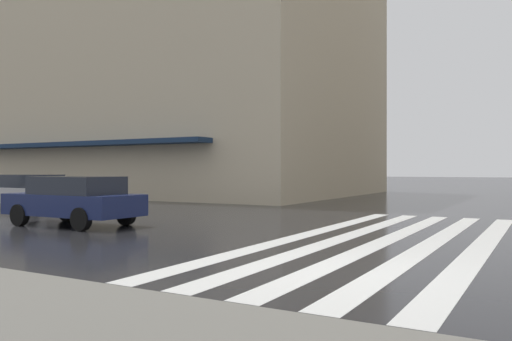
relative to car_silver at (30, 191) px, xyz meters
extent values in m
plane|color=black|center=(-5.50, -14.85, -0.76)|extent=(220.00, 220.00, 0.00)
cube|color=silver|center=(-1.50, -16.62, -0.75)|extent=(13.00, 0.50, 0.01)
cube|color=silver|center=(-1.50, -15.62, -0.75)|extent=(13.00, 0.50, 0.01)
cube|color=silver|center=(-1.50, -14.62, -0.75)|extent=(13.00, 0.50, 0.01)
cube|color=silver|center=(-1.50, -13.62, -0.75)|extent=(13.00, 0.50, 0.01)
cube|color=silver|center=(-1.50, -12.62, -0.75)|extent=(13.00, 0.50, 0.01)
cube|color=beige|center=(15.53, 4.50, 6.94)|extent=(17.05, 24.10, 15.39)
cube|color=#192D4C|center=(6.40, 4.50, 2.24)|extent=(1.20, 16.87, 0.24)
cube|color=#B7B7BC|center=(0.00, -0.04, -0.15)|extent=(1.75, 4.10, 0.60)
cube|color=#232833|center=(0.00, 0.11, 0.40)|extent=(1.54, 2.46, 0.50)
cylinder|color=black|center=(0.83, -1.29, -0.45)|extent=(0.20, 0.62, 0.62)
cylinder|color=black|center=(-0.83, -1.29, -0.45)|extent=(0.20, 0.62, 0.62)
cylinder|color=black|center=(0.83, 1.21, -0.45)|extent=(0.20, 0.62, 0.62)
cube|color=navy|center=(-3.00, -5.93, -0.15)|extent=(1.75, 4.10, 0.60)
cube|color=#232833|center=(-3.00, -6.08, 0.40)|extent=(1.54, 2.46, 0.50)
cylinder|color=black|center=(-3.83, -4.68, -0.45)|extent=(0.20, 0.62, 0.62)
cylinder|color=black|center=(-2.17, -4.68, -0.45)|extent=(0.20, 0.62, 0.62)
cylinder|color=black|center=(-3.83, -7.18, -0.45)|extent=(0.20, 0.62, 0.62)
cylinder|color=black|center=(-2.17, -7.18, -0.45)|extent=(0.20, 0.62, 0.62)
camera|label=1|loc=(-13.29, -17.83, 0.85)|focal=36.25mm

